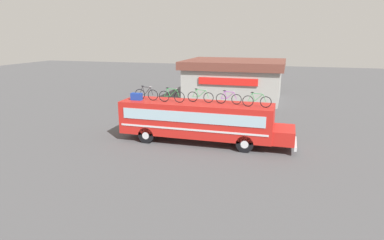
{
  "coord_description": "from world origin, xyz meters",
  "views": [
    {
      "loc": [
        5.67,
        -20.43,
        6.96
      ],
      "look_at": [
        -0.27,
        0.0,
        1.5
      ],
      "focal_mm": 30.96,
      "sensor_mm": 36.0,
      "label": 1
    }
  ],
  "objects_px": {
    "bus": "(200,120)",
    "rooftop_bicycle_5": "(257,101)",
    "rooftop_bicycle_1": "(146,94)",
    "rooftop_bicycle_3": "(200,97)",
    "rooftop_bicycle_4": "(229,98)",
    "luggage_bag_1": "(137,97)",
    "rooftop_bicycle_2": "(172,96)"
  },
  "relations": [
    {
      "from": "rooftop_bicycle_2",
      "to": "rooftop_bicycle_3",
      "type": "height_order",
      "value": "rooftop_bicycle_2"
    },
    {
      "from": "rooftop_bicycle_1",
      "to": "rooftop_bicycle_4",
      "type": "xyz_separation_m",
      "value": [
        5.57,
        0.27,
        -0.04
      ]
    },
    {
      "from": "bus",
      "to": "rooftop_bicycle_2",
      "type": "relative_size",
      "value": 6.42
    },
    {
      "from": "rooftop_bicycle_2",
      "to": "rooftop_bicycle_5",
      "type": "relative_size",
      "value": 1.01
    },
    {
      "from": "luggage_bag_1",
      "to": "rooftop_bicycle_5",
      "type": "bearing_deg",
      "value": -0.12
    },
    {
      "from": "rooftop_bicycle_1",
      "to": "rooftop_bicycle_5",
      "type": "distance_m",
      "value": 7.38
    },
    {
      "from": "rooftop_bicycle_1",
      "to": "rooftop_bicycle_3",
      "type": "bearing_deg",
      "value": 4.5
    },
    {
      "from": "luggage_bag_1",
      "to": "rooftop_bicycle_2",
      "type": "height_order",
      "value": "rooftop_bicycle_2"
    },
    {
      "from": "bus",
      "to": "rooftop_bicycle_2",
      "type": "height_order",
      "value": "rooftop_bicycle_2"
    },
    {
      "from": "luggage_bag_1",
      "to": "rooftop_bicycle_3",
      "type": "bearing_deg",
      "value": 6.07
    },
    {
      "from": "rooftop_bicycle_1",
      "to": "rooftop_bicycle_3",
      "type": "distance_m",
      "value": 3.72
    },
    {
      "from": "bus",
      "to": "rooftop_bicycle_5",
      "type": "height_order",
      "value": "rooftop_bicycle_5"
    },
    {
      "from": "rooftop_bicycle_4",
      "to": "rooftop_bicycle_1",
      "type": "bearing_deg",
      "value": -177.26
    },
    {
      "from": "bus",
      "to": "rooftop_bicycle_5",
      "type": "bearing_deg",
      "value": -5.06
    },
    {
      "from": "rooftop_bicycle_1",
      "to": "rooftop_bicycle_5",
      "type": "height_order",
      "value": "rooftop_bicycle_1"
    },
    {
      "from": "luggage_bag_1",
      "to": "rooftop_bicycle_4",
      "type": "height_order",
      "value": "rooftop_bicycle_4"
    },
    {
      "from": "rooftop_bicycle_5",
      "to": "bus",
      "type": "bearing_deg",
      "value": 174.94
    },
    {
      "from": "rooftop_bicycle_2",
      "to": "rooftop_bicycle_4",
      "type": "relative_size",
      "value": 1.08
    },
    {
      "from": "luggage_bag_1",
      "to": "rooftop_bicycle_4",
      "type": "relative_size",
      "value": 0.45
    },
    {
      "from": "rooftop_bicycle_4",
      "to": "rooftop_bicycle_5",
      "type": "distance_m",
      "value": 1.87
    },
    {
      "from": "luggage_bag_1",
      "to": "rooftop_bicycle_4",
      "type": "distance_m",
      "value": 6.23
    },
    {
      "from": "rooftop_bicycle_1",
      "to": "bus",
      "type": "bearing_deg",
      "value": 2.1
    },
    {
      "from": "rooftop_bicycle_3",
      "to": "rooftop_bicycle_5",
      "type": "height_order",
      "value": "rooftop_bicycle_5"
    },
    {
      "from": "luggage_bag_1",
      "to": "rooftop_bicycle_2",
      "type": "distance_m",
      "value": 2.53
    },
    {
      "from": "rooftop_bicycle_3",
      "to": "rooftop_bicycle_4",
      "type": "distance_m",
      "value": 1.86
    },
    {
      "from": "bus",
      "to": "rooftop_bicycle_3",
      "type": "distance_m",
      "value": 1.52
    },
    {
      "from": "bus",
      "to": "rooftop_bicycle_2",
      "type": "bearing_deg",
      "value": -169.69
    },
    {
      "from": "luggage_bag_1",
      "to": "rooftop_bicycle_5",
      "type": "distance_m",
      "value": 8.03
    },
    {
      "from": "bus",
      "to": "rooftop_bicycle_1",
      "type": "relative_size",
      "value": 6.79
    },
    {
      "from": "rooftop_bicycle_1",
      "to": "rooftop_bicycle_4",
      "type": "distance_m",
      "value": 5.57
    },
    {
      "from": "bus",
      "to": "rooftop_bicycle_4",
      "type": "xyz_separation_m",
      "value": [
        1.85,
        0.13,
        1.5
      ]
    },
    {
      "from": "luggage_bag_1",
      "to": "rooftop_bicycle_2",
      "type": "bearing_deg",
      "value": -0.58
    }
  ]
}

